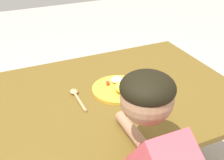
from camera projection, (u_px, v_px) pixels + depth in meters
dining_table at (109, 114)px, 1.52m from camera, size 1.32×0.94×0.66m
plate at (119, 88)px, 1.48m from camera, size 0.27×0.27×0.06m
fork at (143, 79)px, 1.59m from camera, size 0.06×0.19×0.01m
spoon at (77, 96)px, 1.43m from camera, size 0.04×0.20×0.02m
drinking_cup at (157, 106)px, 1.29m from camera, size 0.06×0.06×0.10m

